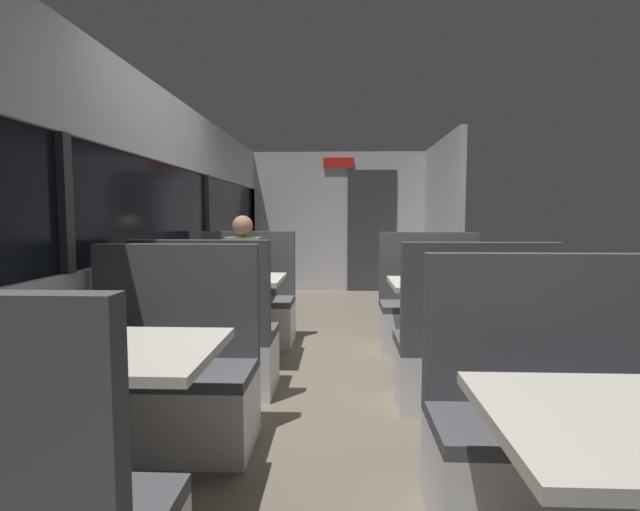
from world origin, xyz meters
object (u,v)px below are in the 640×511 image
Objects in this scene: dining_table_mid_window at (229,289)px; bench_mid_window_facing_entry at (246,309)px; bench_near_window_facing_entry at (168,386)px; bench_mid_window_facing_end at (207,347)px; dining_table_rear_aisle at (448,294)px; bench_rear_aisle_facing_end at (470,359)px; bench_front_aisle_facing_entry at (546,444)px; bench_rear_aisle_facing_entry at (431,315)px; seated_passenger at (244,290)px; dining_table_near_window at (105,371)px; coffee_cup_primary at (463,274)px.

dining_table_mid_window is 0.77m from bench_mid_window_facing_entry.
bench_near_window_facing_entry is 1.00× the size of bench_mid_window_facing_end.
dining_table_rear_aisle is 0.77m from bench_rear_aisle_facing_end.
bench_near_window_facing_entry is 1.22× the size of dining_table_rear_aisle.
bench_front_aisle_facing_entry is at bearing -49.38° from dining_table_mid_window.
bench_front_aisle_facing_entry is at bearing -90.00° from bench_rear_aisle_facing_end.
bench_mid_window_facing_end is 1.00× the size of bench_rear_aisle_facing_entry.
bench_front_aisle_facing_entry is 0.87× the size of seated_passenger.
bench_near_window_facing_entry is at bearing -90.00° from bench_mid_window_facing_entry.
bench_mid_window_facing_entry is 0.87× the size of seated_passenger.
dining_table_near_window is 3.24m from bench_rear_aisle_facing_entry.
dining_table_near_window is 0.82× the size of bench_rear_aisle_facing_entry.
bench_rear_aisle_facing_entry reaches higher than dining_table_near_window.
dining_table_rear_aisle is at bearing 47.98° from dining_table_near_window.
bench_rear_aisle_facing_entry reaches higher than coffee_cup_primary.
bench_rear_aisle_facing_end is at bearing -6.38° from bench_mid_window_facing_end.
dining_table_near_window is 10.00× the size of coffee_cup_primary.
dining_table_mid_window is 0.64m from seated_passenger.
seated_passenger is (-1.79, 0.13, 0.21)m from bench_rear_aisle_facing_entry.
bench_front_aisle_facing_entry reaches higher than dining_table_rear_aisle.
seated_passenger reaches higher than bench_front_aisle_facing_entry.
dining_table_rear_aisle is at bearing -26.68° from bench_mid_window_facing_entry.
dining_table_near_window is 0.82× the size of bench_near_window_facing_entry.
bench_rear_aisle_facing_end is (1.79, 1.29, -0.31)m from dining_table_near_window.
dining_table_mid_window is 0.82× the size of bench_mid_window_facing_entry.
coffee_cup_primary is at bearing 18.43° from bench_mid_window_facing_end.
dining_table_near_window and dining_table_mid_window have the same top height.
coffee_cup_primary is (1.94, -0.75, 0.46)m from bench_mid_window_facing_entry.
dining_table_rear_aisle is 0.77m from bench_rear_aisle_facing_entry.
bench_mid_window_facing_end is 1.00× the size of bench_front_aisle_facing_entry.
bench_front_aisle_facing_entry is 1.00× the size of bench_rear_aisle_facing_entry.
bench_mid_window_facing_end is at bearing -161.57° from coffee_cup_primary.
dining_table_mid_window is at bearing 153.32° from bench_rear_aisle_facing_end.
bench_near_window_facing_entry is 2.19m from bench_mid_window_facing_entry.
dining_table_mid_window is at bearing 130.62° from bench_front_aisle_facing_entry.
bench_mid_window_facing_end reaches higher than dining_table_mid_window.
coffee_cup_primary is at bearing 85.75° from bench_front_aisle_facing_entry.
dining_table_near_window is at bearing -90.00° from bench_near_window_facing_entry.
dining_table_mid_window is (0.00, 2.19, 0.00)m from dining_table_near_window.
bench_rear_aisle_facing_entry is at bearing 47.98° from bench_near_window_facing_entry.
bench_rear_aisle_facing_end is at bearing 18.18° from bench_near_window_facing_entry.
dining_table_mid_window is 0.82× the size of bench_rear_aisle_facing_entry.
bench_near_window_facing_entry is 1.00× the size of bench_rear_aisle_facing_end.
dining_table_near_window is at bearing -90.00° from seated_passenger.
bench_mid_window_facing_entry is 1.22× the size of dining_table_rear_aisle.
coffee_cup_primary is at bearing -19.30° from seated_passenger.
bench_mid_window_facing_entry is 1.00× the size of bench_rear_aisle_facing_entry.
bench_rear_aisle_facing_entry is at bearing 15.59° from dining_table_mid_window.
bench_mid_window_facing_end is 1.80m from bench_rear_aisle_facing_end.
bench_mid_window_facing_end reaches higher than coffee_cup_primary.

